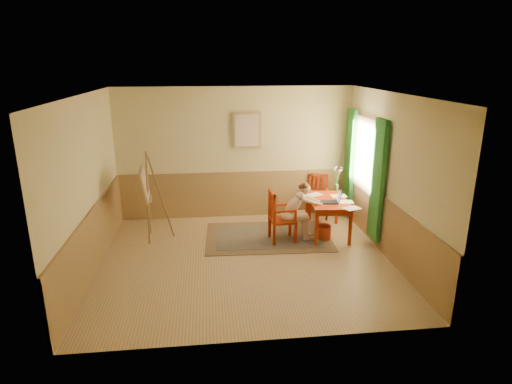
{
  "coord_description": "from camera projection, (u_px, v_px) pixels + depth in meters",
  "views": [
    {
      "loc": [
        -0.58,
        -6.72,
        3.29
      ],
      "look_at": [
        0.25,
        0.55,
        1.05
      ],
      "focal_mm": 30.1,
      "sensor_mm": 36.0,
      "label": 1
    }
  ],
  "objects": [
    {
      "name": "chair_back",
      "position": [
        318.0,
        196.0,
        9.36
      ],
      "size": [
        0.48,
        0.5,
        0.92
      ],
      "color": "#B42602",
      "rests_on": "room"
    },
    {
      "name": "table",
      "position": [
        328.0,
        204.0,
        8.33
      ],
      "size": [
        0.8,
        1.25,
        0.72
      ],
      "color": "#B42602",
      "rests_on": "room"
    },
    {
      "name": "rug",
      "position": [
        268.0,
        236.0,
        8.37
      ],
      "size": [
        2.47,
        1.7,
        0.02
      ],
      "color": "#8C7251",
      "rests_on": "room"
    },
    {
      "name": "room",
      "position": [
        245.0,
        182.0,
        7.0
      ],
      "size": [
        5.04,
        4.54,
        2.84
      ],
      "color": "tan",
      "rests_on": "ground"
    },
    {
      "name": "wainscot",
      "position": [
        241.0,
        217.0,
        8.02
      ],
      "size": [
        5.0,
        4.5,
        1.0
      ],
      "color": "#997545",
      "rests_on": "room"
    },
    {
      "name": "vase",
      "position": [
        337.0,
        180.0,
        8.83
      ],
      "size": [
        0.24,
        0.25,
        0.51
      ],
      "color": "#3F724C",
      "rests_on": "table"
    },
    {
      "name": "wastebasket",
      "position": [
        324.0,
        232.0,
        8.23
      ],
      "size": [
        0.33,
        0.33,
        0.29
      ],
      "primitive_type": "cylinder",
      "rotation": [
        0.0,
        0.0,
        -0.3
      ],
      "color": "#A03E20",
      "rests_on": "room"
    },
    {
      "name": "figure",
      "position": [
        297.0,
        209.0,
        8.06
      ],
      "size": [
        0.85,
        0.39,
        1.13
      ],
      "color": "beige",
      "rests_on": "room"
    },
    {
      "name": "papers",
      "position": [
        337.0,
        200.0,
        8.27
      ],
      "size": [
        0.84,
        1.21,
        0.0
      ],
      "color": "white",
      "rests_on": "table"
    },
    {
      "name": "chair_left",
      "position": [
        280.0,
        217.0,
        8.03
      ],
      "size": [
        0.49,
        0.47,
        0.99
      ],
      "color": "#B42602",
      "rests_on": "room"
    },
    {
      "name": "window",
      "position": [
        364.0,
        166.0,
        8.33
      ],
      "size": [
        0.12,
        2.01,
        2.2
      ],
      "color": "white",
      "rests_on": "room"
    },
    {
      "name": "laptop",
      "position": [
        333.0,
        200.0,
        8.12
      ],
      "size": [
        0.41,
        0.28,
        0.23
      ],
      "color": "#1E2338",
      "rests_on": "table"
    },
    {
      "name": "wall_portrait",
      "position": [
        247.0,
        130.0,
        8.98
      ],
      "size": [
        0.6,
        0.05,
        0.76
      ],
      "color": "tan",
      "rests_on": "room"
    },
    {
      "name": "easel",
      "position": [
        147.0,
        188.0,
        8.02
      ],
      "size": [
        0.6,
        0.77,
        1.72
      ],
      "color": "brown",
      "rests_on": "room"
    }
  ]
}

